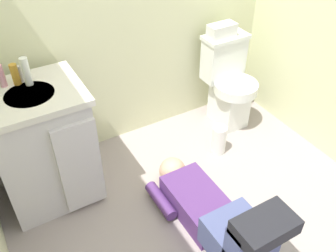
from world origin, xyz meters
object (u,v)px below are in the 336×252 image
Objects in this scene: bottle_amber at (15,74)px; bottle_pink at (1,76)px; person_plumber at (215,214)px; paper_towel_roll at (219,140)px; vanity_cabinet at (44,146)px; faucet at (21,74)px; bottle_white at (26,71)px; toilet at (228,83)px; tissue_box at (222,30)px.

bottle_pink is at bearing 165.81° from bottle_amber.
paper_towel_roll is (0.47, 0.60, -0.06)m from person_plumber.
bottle_pink is 0.57× the size of paper_towel_roll.
vanity_cabinet is at bearing 169.38° from paper_towel_roll.
bottle_white reaches higher than faucet.
bottle_pink is at bearing 164.27° from paper_towel_roll.
bottle_amber is (-0.03, 0.13, 0.47)m from vanity_cabinet.
paper_towel_roll is at bearing -15.73° from bottle_pink.
vanity_cabinet is 0.47m from faucet.
bottle_pink is 1.05× the size of bottle_amber.
toilet is 1.64m from bottle_amber.
bottle_white is (-1.46, -0.09, 0.11)m from tissue_box.
vanity_cabinet is 3.73× the size of tissue_box.
bottle_pink is (-0.86, 0.97, 0.71)m from person_plumber.
vanity_cabinet is at bearing -105.26° from bottle_white.
bottle_amber reaches higher than paper_towel_roll.
vanity_cabinet is 0.77× the size of person_plumber.
bottle_amber is at bearing 105.11° from vanity_cabinet.
vanity_cabinet is at bearing -173.08° from tissue_box.
bottle_amber reaches higher than person_plumber.
tissue_box is 1.52m from bottle_amber.
tissue_box is 1.59m from bottle_pink.
faucet is 0.45× the size of tissue_box.
faucet is 1.49m from paper_towel_roll.
vanity_cabinet is 6.43× the size of bottle_amber.
vanity_cabinet is (-1.53, -0.09, 0.05)m from toilet.
toilet is 0.91× the size of vanity_cabinet.
person_plumber is at bearing -128.35° from paper_towel_roll.
bottle_white is at bearing 179.98° from toilet.
tissue_box reaches higher than toilet.
faucet is 0.59× the size of bottle_white.
bottle_white reaches higher than person_plumber.
bottle_white is at bearing 74.74° from vanity_cabinet.
bottle_amber reaches higher than toilet.
tissue_box reaches higher than paper_towel_roll.
tissue_box is 1.65× the size of bottle_pink.
vanity_cabinet is 4.81× the size of bottle_white.
toilet is at bearing 49.88° from person_plumber.
bottle_pink is at bearing 126.51° from vanity_cabinet.
vanity_cabinet is 1.28m from paper_towel_roll.
person_plumber is 1.43m from bottle_amber.
faucet reaches higher than toilet.
faucet reaches higher than tissue_box.
bottle_white is (-1.50, 0.00, 0.54)m from toilet.
bottle_amber is at bearing 129.49° from person_plumber.
tissue_box is at bearing 54.15° from person_plumber.
bottle_white is 1.47m from paper_towel_roll.
bottle_white is at bearing 128.42° from person_plumber.
bottle_amber is (-1.52, -0.05, 0.08)m from tissue_box.
faucet reaches higher than paper_towel_roll.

